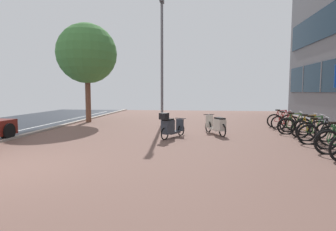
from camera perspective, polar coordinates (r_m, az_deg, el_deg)
ground at (r=6.63m, az=-23.55°, el=-11.38°), size 21.00×40.00×0.13m
bicycle_rack_03 at (r=10.40m, az=29.54°, el=-3.60°), size 1.38×0.48×1.01m
bicycle_rack_04 at (r=11.13m, az=28.90°, el=-3.01°), size 1.39×0.48×1.03m
bicycle_rack_05 at (r=11.83m, az=27.86°, el=-2.55°), size 1.38×0.48×1.00m
bicycle_rack_06 at (r=12.41m, az=25.41°, el=-2.12°), size 1.40×0.48×1.00m
bicycle_rack_07 at (r=13.18m, az=25.48°, el=-1.78°), size 1.34×0.48×0.96m
bicycle_rack_08 at (r=13.81m, az=23.76°, el=-1.43°), size 1.34×0.48×0.96m
bicycle_rack_09 at (r=14.50m, az=22.99°, el=-1.06°), size 1.35×0.50×0.99m
scooter_near at (r=11.36m, az=10.37°, el=-2.04°), size 0.90×1.69×0.84m
scooter_mid at (r=10.36m, az=0.44°, el=-2.34°), size 0.97×1.51×1.04m
lamp_post at (r=14.66m, az=-1.30°, el=12.37°), size 0.20×0.52×6.66m
street_tree at (r=16.62m, az=-16.89°, el=12.47°), size 3.44×3.44×5.73m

